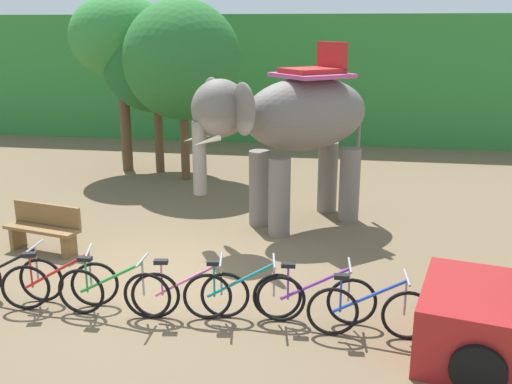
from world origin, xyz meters
TOP-DOWN VIEW (x-y plane):
  - ground_plane at (0.00, 0.00)m, footprint 80.00×80.00m
  - foliage_hedge at (0.00, 14.92)m, footprint 36.00×6.00m
  - tree_center_right at (-3.47, 7.25)m, footprint 2.79×2.79m
  - tree_far_left at (-2.45, 7.18)m, footprint 2.90×2.90m
  - tree_center at (-1.47, 6.46)m, footprint 3.10×3.10m
  - elephant at (1.83, 3.10)m, footprint 3.82×3.52m
  - bike_black at (-2.05, -1.14)m, footprint 1.71×0.52m
  - bike_red at (-1.16, -1.26)m, footprint 1.66×0.64m
  - bike_green at (-0.27, -1.37)m, footprint 1.71×0.52m
  - bike_pink at (0.83, -1.24)m, footprint 1.69×0.52m
  - bike_teal at (1.58, -1.15)m, footprint 1.69×0.52m
  - bike_purple at (2.63, -1.10)m, footprint 1.71×0.52m
  - bike_blue at (3.38, -1.37)m, footprint 1.71×0.52m
  - wooden_bench at (-2.58, 0.86)m, footprint 1.55×0.72m

SIDE VIEW (x-z plane):
  - ground_plane at x=0.00m, z-range 0.00..0.00m
  - bike_black at x=-2.05m, z-range -0.07..0.85m
  - bike_red at x=-1.16m, z-range -0.07..0.85m
  - bike_green at x=-0.27m, z-range -0.07..0.85m
  - bike_pink at x=0.83m, z-range -0.07..0.85m
  - bike_teal at x=1.58m, z-range -0.07..0.85m
  - bike_purple at x=2.63m, z-range -0.07..0.85m
  - bike_blue at x=3.38m, z-range -0.07..0.85m
  - wooden_bench at x=-2.58m, z-range 0.03..0.92m
  - elephant at x=1.83m, z-range 0.31..4.09m
  - foliage_hedge at x=0.00m, z-range 0.00..4.49m
  - tree_far_left at x=-2.45m, z-range 0.86..5.24m
  - tree_center at x=-1.47m, z-range 0.83..5.62m
  - tree_center_right at x=-3.47m, z-range 1.28..6.27m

